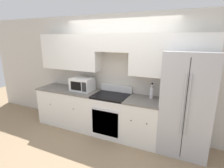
# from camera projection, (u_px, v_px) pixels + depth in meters

# --- Properties ---
(ground_plane) EXTENTS (12.00, 12.00, 0.00)m
(ground_plane) POSITION_uv_depth(u_px,v_px,m) (106.00, 140.00, 3.70)
(ground_plane) COLOR #937A5B
(wall_back) EXTENTS (8.00, 0.39, 2.60)m
(wall_back) POSITION_uv_depth(u_px,v_px,m) (117.00, 66.00, 3.82)
(wall_back) COLOR beige
(wall_back) RESTS_ON ground_plane
(lower_cabinets_left) EXTENTS (1.52, 0.64, 0.91)m
(lower_cabinets_left) POSITION_uv_depth(u_px,v_px,m) (70.00, 106.00, 4.32)
(lower_cabinets_left) COLOR white
(lower_cabinets_left) RESTS_ON ground_plane
(lower_cabinets_right) EXTENTS (0.71, 0.64, 0.91)m
(lower_cabinets_right) POSITION_uv_depth(u_px,v_px,m) (143.00, 121.00, 3.58)
(lower_cabinets_right) COLOR white
(lower_cabinets_right) RESTS_ON ground_plane
(oven_range) EXTENTS (0.75, 0.65, 1.07)m
(oven_range) POSITION_uv_depth(u_px,v_px,m) (111.00, 114.00, 3.87)
(oven_range) COLOR white
(oven_range) RESTS_ON ground_plane
(refrigerator) EXTENTS (0.86, 0.73, 1.89)m
(refrigerator) POSITION_uv_depth(u_px,v_px,m) (186.00, 103.00, 3.17)
(refrigerator) COLOR #B7B7BC
(refrigerator) RESTS_ON ground_plane
(microwave) EXTENTS (0.50, 0.38, 0.29)m
(microwave) POSITION_uv_depth(u_px,v_px,m) (82.00, 84.00, 4.06)
(microwave) COLOR white
(microwave) RESTS_ON lower_cabinets_left
(bottle) EXTENTS (0.08, 0.08, 0.32)m
(bottle) POSITION_uv_depth(u_px,v_px,m) (152.00, 92.00, 3.53)
(bottle) COLOR silver
(bottle) RESTS_ON lower_cabinets_right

